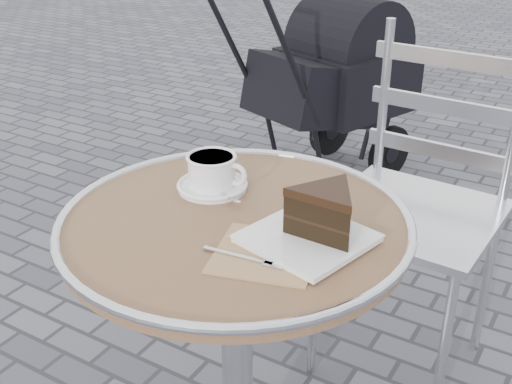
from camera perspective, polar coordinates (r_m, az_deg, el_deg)
The scene contains 5 objects.
cafe_table at distance 1.38m, azimuth -1.79°, elevation -8.40°, with size 0.72×0.72×0.74m.
cappuccino_set at distance 1.40m, azimuth -3.87°, elevation 1.58°, with size 0.17×0.15×0.08m.
cake_plate_set at distance 1.19m, azimuth 5.73°, elevation -2.31°, with size 0.31×0.32×0.11m.
bistro_chair at distance 1.87m, azimuth 15.19°, elevation 2.11°, with size 0.47×0.47×0.99m.
baby_stroller at distance 3.06m, azimuth 6.59°, elevation 8.99°, with size 0.72×1.05×1.00m.
Camera 1 is at (0.62, -0.95, 1.35)m, focal length 45.00 mm.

